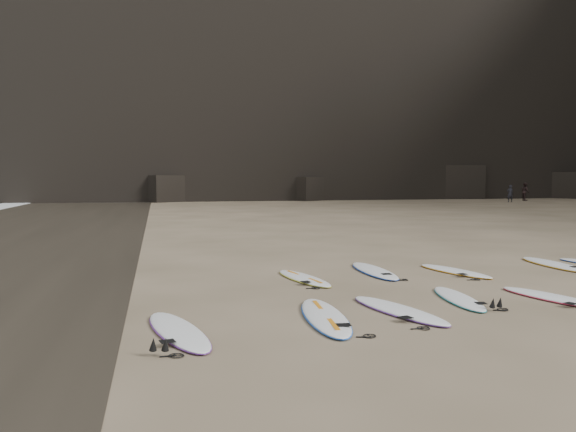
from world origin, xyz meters
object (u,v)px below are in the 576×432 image
object	(u,v)px
surfboard_8	(554,264)
surfboard_2	(458,298)
surfboard_3	(554,297)
surfboard_11	(178,330)
surfboard_7	(455,271)
surfboard_6	(374,270)
surfboard_1	(398,310)
person_a	(510,194)
surfboard_0	(325,316)
surfboard_5	(304,278)
person_b	(525,192)

from	to	relation	value
surfboard_8	surfboard_2	bearing A→B (deg)	-141.98
surfboard_3	surfboard_11	size ratio (longest dim) A/B	0.95
surfboard_3	surfboard_7	world-z (taller)	same
surfboard_6	surfboard_11	bearing A→B (deg)	-137.26
surfboard_1	surfboard_7	world-z (taller)	surfboard_1
surfboard_1	person_a	bearing A→B (deg)	38.18
surfboard_0	surfboard_8	size ratio (longest dim) A/B	1.01
surfboard_0	surfboard_5	distance (m)	3.55
surfboard_3	surfboard_11	distance (m)	7.15
surfboard_11	surfboard_3	bearing A→B (deg)	-8.28
surfboard_6	person_b	size ratio (longest dim) A/B	1.48
surfboard_0	surfboard_1	xyz separation A→B (m)	(1.38, 0.15, -0.00)
surfboard_1	surfboard_8	size ratio (longest dim) A/B	0.93
surfboard_1	surfboard_2	bearing A→B (deg)	7.50
surfboard_7	person_b	world-z (taller)	person_b
surfboard_11	surfboard_5	bearing A→B (deg)	38.23
surfboard_1	surfboard_2	world-z (taller)	surfboard_1
surfboard_6	surfboard_0	bearing A→B (deg)	-120.63
surfboard_5	person_a	xyz separation A→B (m)	(28.71, 33.72, 0.76)
surfboard_2	surfboard_7	size ratio (longest dim) A/B	0.95
surfboard_0	surfboard_1	bearing A→B (deg)	11.85
surfboard_2	surfboard_11	xyz separation A→B (m)	(-5.30, -1.09, 0.01)
surfboard_5	person_b	xyz separation A→B (m)	(32.04, 36.10, 0.85)
surfboard_5	surfboard_7	xyz separation A→B (m)	(3.87, 0.09, -0.00)
surfboard_1	surfboard_8	xyz separation A→B (m)	(6.14, 3.80, 0.00)
surfboard_5	surfboard_6	world-z (taller)	surfboard_6
surfboard_8	surfboard_11	xyz separation A→B (m)	(-9.92, -4.26, -0.00)
surfboard_2	surfboard_11	world-z (taller)	surfboard_11
surfboard_1	person_a	size ratio (longest dim) A/B	1.54
surfboard_2	person_b	distance (m)	48.90
surfboard_1	surfboard_6	xyz separation A→B (m)	(1.12, 3.91, 0.00)
surfboard_0	surfboard_3	bearing A→B (deg)	10.31
surfboard_7	surfboard_11	xyz separation A→B (m)	(-6.83, -3.91, 0.00)
surfboard_7	surfboard_8	distance (m)	3.11
surfboard_6	surfboard_7	bearing A→B (deg)	-12.64
surfboard_1	surfboard_8	distance (m)	7.22
surfboard_2	surfboard_3	bearing A→B (deg)	-3.19
surfboard_6	surfboard_11	world-z (taller)	surfboard_6
surfboard_11	surfboard_8	bearing A→B (deg)	9.29
surfboard_2	surfboard_8	size ratio (longest dim) A/B	0.84
surfboard_0	surfboard_6	size ratio (longest dim) A/B	1.01
surfboard_8	surfboard_0	bearing A→B (deg)	-148.75
surfboard_11	surfboard_2	bearing A→B (deg)	-2.33
surfboard_3	surfboard_1	bearing A→B (deg)	168.57
surfboard_7	surfboard_8	size ratio (longest dim) A/B	0.89
surfboard_3	surfboard_6	world-z (taller)	surfboard_6
surfboard_5	surfboard_6	bearing A→B (deg)	4.27
surfboard_2	surfboard_6	bearing A→B (deg)	105.61
person_b	surfboard_0	bearing A→B (deg)	150.25
surfboard_6	surfboard_8	size ratio (longest dim) A/B	1.00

